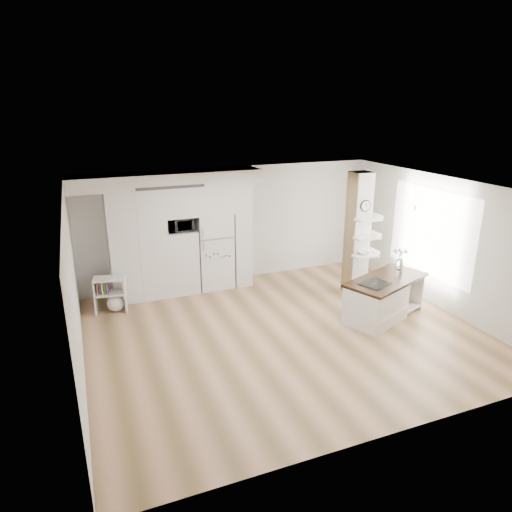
{
  "coord_description": "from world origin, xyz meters",
  "views": [
    {
      "loc": [
        -3.29,
        -6.85,
        4.05
      ],
      "look_at": [
        -0.2,
        0.9,
        1.25
      ],
      "focal_mm": 32.0,
      "sensor_mm": 36.0,
      "label": 1
    }
  ],
  "objects_px": {
    "refrigerator": "(214,250)",
    "floor_plant_a": "(388,301)",
    "bookshelf": "(112,297)",
    "kitchen_island": "(379,299)"
  },
  "relations": [
    {
      "from": "refrigerator",
      "to": "floor_plant_a",
      "type": "relative_size",
      "value": 3.66
    },
    {
      "from": "refrigerator",
      "to": "floor_plant_a",
      "type": "height_order",
      "value": "refrigerator"
    },
    {
      "from": "bookshelf",
      "to": "floor_plant_a",
      "type": "bearing_deg",
      "value": -11.7
    },
    {
      "from": "bookshelf",
      "to": "refrigerator",
      "type": "bearing_deg",
      "value": 23.47
    },
    {
      "from": "kitchen_island",
      "to": "floor_plant_a",
      "type": "xyz_separation_m",
      "value": [
        0.37,
        0.19,
        -0.19
      ]
    },
    {
      "from": "kitchen_island",
      "to": "refrigerator",
      "type": "bearing_deg",
      "value": 109.33
    },
    {
      "from": "refrigerator",
      "to": "floor_plant_a",
      "type": "bearing_deg",
      "value": -42.87
    },
    {
      "from": "kitchen_island",
      "to": "floor_plant_a",
      "type": "distance_m",
      "value": 0.46
    },
    {
      "from": "kitchen_island",
      "to": "bookshelf",
      "type": "bearing_deg",
      "value": 132.54
    },
    {
      "from": "bookshelf",
      "to": "floor_plant_a",
      "type": "relative_size",
      "value": 1.53
    }
  ]
}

